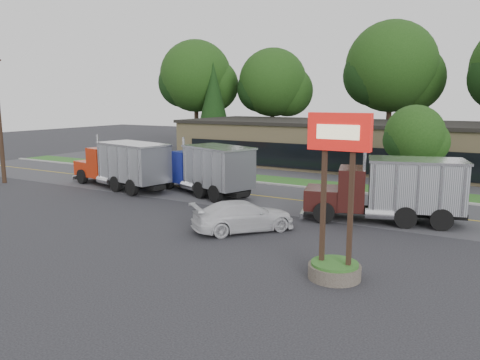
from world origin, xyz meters
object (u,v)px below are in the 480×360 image
object	(u,v)px
dump_truck_maroon	(393,188)
rally_car	(243,216)
dump_truck_red	(124,164)
bilo_sign	(336,224)
dump_truck_blue	(209,168)

from	to	relation	value
dump_truck_maroon	rally_car	world-z (taller)	dump_truck_maroon
dump_truck_red	dump_truck_maroon	world-z (taller)	same
rally_car	dump_truck_red	bearing A→B (deg)	17.68
bilo_sign	rally_car	size ratio (longest dim) A/B	1.17
dump_truck_red	rally_car	size ratio (longest dim) A/B	1.87
dump_truck_maroon	bilo_sign	bearing A→B (deg)	74.45
bilo_sign	dump_truck_blue	size ratio (longest dim) A/B	0.71
bilo_sign	dump_truck_red	size ratio (longest dim) A/B	0.63
bilo_sign	dump_truck_red	bearing A→B (deg)	154.57
rally_car	bilo_sign	bearing A→B (deg)	-172.59
bilo_sign	dump_truck_maroon	distance (m)	9.06
dump_truck_red	dump_truck_maroon	distance (m)	18.81
dump_truck_blue	rally_car	distance (m)	9.05
dump_truck_red	bilo_sign	bearing A→B (deg)	167.30
dump_truck_blue	rally_car	world-z (taller)	dump_truck_blue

